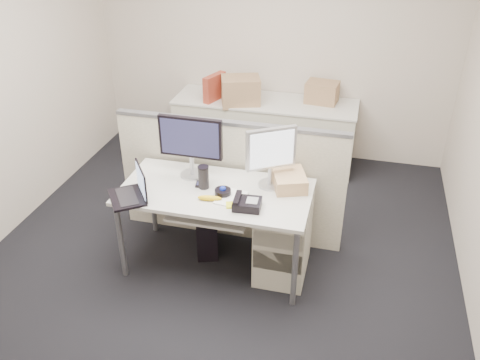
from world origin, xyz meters
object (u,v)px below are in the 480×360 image
(monitor_main, at_px, (191,147))
(desk_phone, at_px, (247,204))
(laptop, at_px, (125,185))
(desk, at_px, (216,197))

(monitor_main, distance_m, desk_phone, 0.70)
(monitor_main, xyz_separation_m, desk_phone, (0.55, -0.36, -0.23))
(laptop, xyz_separation_m, desk_phone, (0.92, 0.10, -0.09))
(desk, xyz_separation_m, laptop, (-0.62, -0.28, 0.19))
(desk, bearing_deg, desk_phone, -30.96)
(monitor_main, height_order, laptop, monitor_main)
(desk_phone, bearing_deg, desk, 144.67)
(desk, bearing_deg, monitor_main, 144.25)
(desk_phone, bearing_deg, laptop, -178.16)
(desk, xyz_separation_m, monitor_main, (-0.25, 0.18, 0.33))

